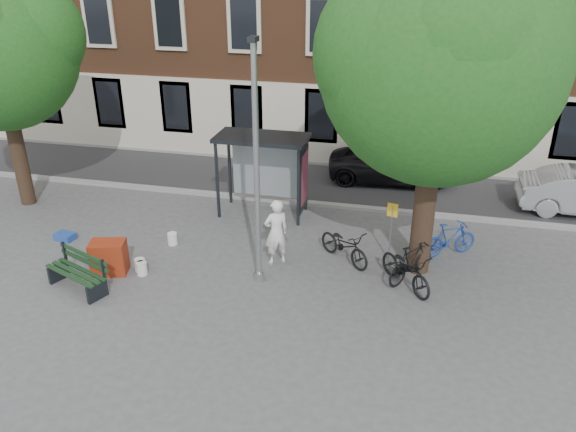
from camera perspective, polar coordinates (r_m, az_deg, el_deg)
The scene contains 20 objects.
ground at distance 14.72m, azimuth -2.93°, elevation -6.51°, with size 90.00×90.00×0.00m, color #4C4C4F.
road at distance 20.82m, azimuth 2.34°, elevation 3.44°, with size 40.00×4.00×0.01m, color #28282B.
curb_near at distance 18.99m, azimuth 1.18°, elevation 1.41°, with size 40.00×0.25×0.12m, color gray.
curb_far at distance 22.64m, azimuth 3.31°, elevation 5.40°, with size 40.00×0.25×0.12m, color gray.
lamppost at distance 13.46m, azimuth -3.19°, elevation 3.61°, with size 0.28×0.35×6.11m.
tree_right at distance 13.55m, azimuth 15.42°, elevation 15.37°, with size 5.76×5.60×8.20m.
bus_shelter at distance 17.63m, azimuth -1.32°, elevation 5.97°, with size 2.85×1.45×2.62m.
painter at distance 15.05m, azimuth -1.20°, elevation -1.63°, with size 0.68×0.45×1.87m, color white.
bench at distance 15.10m, azimuth -20.54°, elevation -5.49°, with size 1.91×1.21×0.94m.
bike_a at distance 15.41m, azimuth 5.75°, elevation -2.98°, with size 0.65×1.85×0.97m, color black.
bike_b at distance 16.25m, azimuth 16.09°, elevation -2.27°, with size 0.47×1.67×1.00m, color #1B3F98.
bike_c at distance 14.49m, azimuth 11.91°, elevation -5.31°, with size 0.67×1.92×1.01m, color black.
bike_d at distance 14.80m, azimuth 12.41°, elevation -4.59°, with size 0.49×1.74×1.05m, color black.
car_dark at distance 21.10m, azimuth 10.34°, elevation 5.14°, with size 2.07×4.48×1.25m, color black.
red_stand at distance 15.55m, azimuth -17.74°, elevation -4.03°, with size 0.90×0.60×0.90m, color maroon.
blue_crate at distance 17.90m, azimuth -21.70°, elevation -1.94°, with size 0.55×0.40×0.20m, color #22459C.
bucket_a at distance 15.35m, azimuth -14.63°, elevation -5.17°, with size 0.28×0.28×0.36m, color white.
bucket_b at distance 16.67m, azimuth -11.65°, elevation -2.27°, with size 0.28×0.28×0.36m, color white.
bucket_c at distance 15.52m, azimuth -14.80°, elevation -4.84°, with size 0.28×0.28×0.36m, color white.
notice_sign at distance 15.36m, azimuth 10.49°, elevation -0.48°, with size 0.29×0.10×1.69m.
Camera 1 is at (3.57, -11.99, 7.76)m, focal length 35.00 mm.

